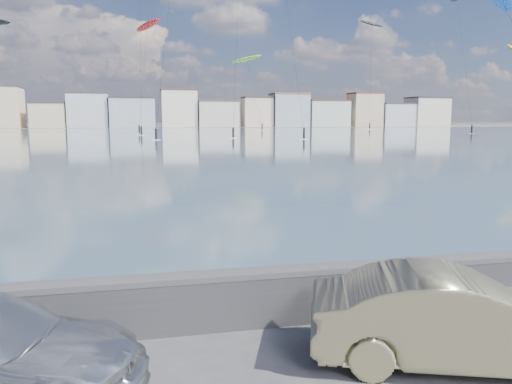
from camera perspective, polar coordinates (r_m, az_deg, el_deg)
bay_water at (r=97.08m, az=-11.70°, el=6.18°), size 500.00×177.00×0.00m
far_shore_strip at (r=205.54m, az=-12.07°, el=7.31°), size 500.00×60.00×0.00m
seawall at (r=8.83m, az=-4.65°, el=-11.90°), size 400.00×0.36×1.08m
far_buildings at (r=191.54m, az=-11.71°, el=9.05°), size 240.79×13.26×14.60m
car_champagne at (r=8.17m, az=21.93°, el=-13.31°), size 4.54×2.80×1.41m
kitesurfer_1 at (r=173.08m, az=13.06°, el=18.06°), size 8.92×11.15×34.96m
kitesurfer_10 at (r=124.50m, az=-12.29°, el=18.00°), size 7.19×12.33×26.14m
kitesurfer_11 at (r=148.41m, az=-1.08°, el=14.87°), size 9.49×11.73×21.66m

